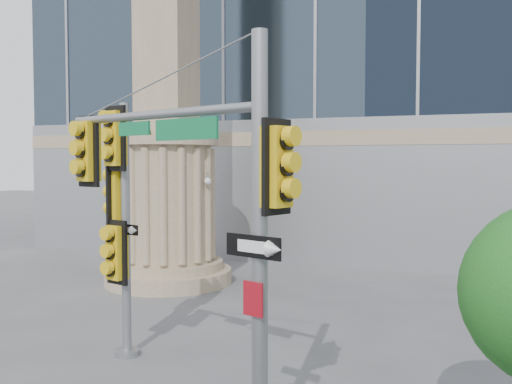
% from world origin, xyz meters
% --- Properties ---
extents(monument, '(4.40, 4.40, 16.60)m').
position_xyz_m(monument, '(-6.00, 9.00, 5.52)').
color(monument, gray).
rests_on(monument, ground).
extents(main_signal_pole, '(4.43, 1.95, 5.96)m').
position_xyz_m(main_signal_pole, '(0.05, -1.14, 3.69)').
color(main_signal_pole, slate).
rests_on(main_signal_pole, ground).
extents(secondary_signal_pole, '(0.95, 0.88, 5.50)m').
position_xyz_m(secondary_signal_pole, '(-3.33, 1.90, 3.23)').
color(secondary_signal_pole, slate).
rests_on(secondary_signal_pole, ground).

